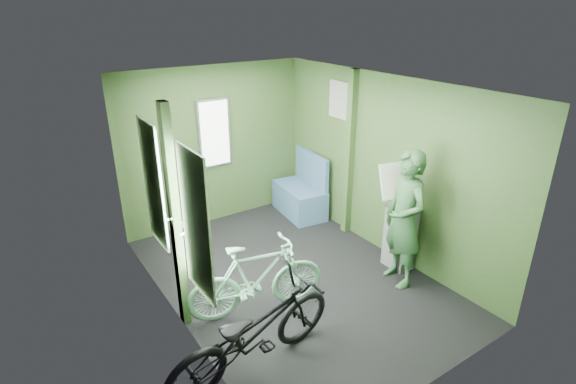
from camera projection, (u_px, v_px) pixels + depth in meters
name	position (u px, v px, depth m)	size (l,w,h in m)	color
room	(288.00, 166.00, 4.86)	(4.00, 4.02, 2.31)	black
bicycle_black	(255.00, 372.00, 4.05)	(0.61, 1.74, 0.91)	black
bicycle_mint	(258.00, 313.00, 4.81)	(0.41, 1.47, 0.88)	#7EC79C
passenger	(404.00, 219.00, 5.06)	(0.51, 0.74, 1.63)	#335D36
waste_box	(400.00, 237.00, 5.52)	(0.24, 0.34, 0.82)	slate
bench_seat	(301.00, 196.00, 6.98)	(0.62, 0.97, 0.97)	#314A69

